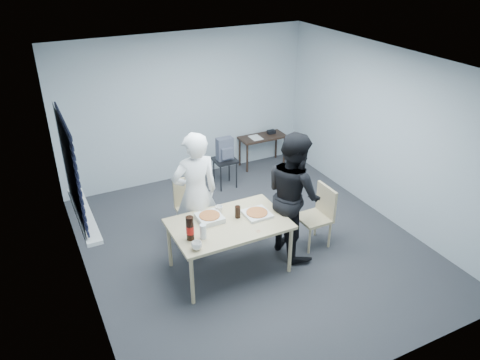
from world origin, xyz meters
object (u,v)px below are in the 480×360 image
chair_far (190,203)px  person_black (293,194)px  dining_table (229,227)px  backpack (225,149)px  person_white (196,194)px  side_table (262,140)px  mug_b (219,209)px  stool (225,165)px  soda_bottle (190,229)px  chair_right (319,212)px  mug_a (197,246)px

chair_far → person_black: (1.10, -1.00, 0.37)m
dining_table → backpack: size_ratio=3.75×
person_white → side_table: (2.15, 2.02, -0.37)m
backpack → person_black: bearing=-112.9°
mug_b → stool: bearing=63.1°
chair_far → backpack: backpack is taller
chair_far → person_black: size_ratio=0.50×
stool → soda_bottle: size_ratio=1.69×
chair_right → stool: size_ratio=1.69×
chair_right → person_white: bearing=158.4°
chair_right → dining_table: bearing=179.1°
person_black → soda_bottle: size_ratio=5.68×
dining_table → side_table: 3.27m
person_black → side_table: bearing=-20.6°
chair_far → side_table: bearing=37.6°
person_white → side_table: bearing=-136.8°
chair_far → side_table: 2.64m
person_white → person_black: same height
side_table → backpack: backpack is taller
soda_bottle → chair_right: bearing=2.9°
dining_table → side_table: dining_table is taller
stool → mug_b: bearing=-116.9°
chair_far → chair_right: same height
stool → person_white: bearing=-126.7°
soda_bottle → person_white: bearing=63.6°
soda_bottle → chair_far: bearing=69.5°
backpack → mug_b: 2.07m
chair_right → mug_b: chair_right is taller
mug_a → person_white: bearing=68.7°
dining_table → mug_b: size_ratio=14.81×
side_table → soda_bottle: (-2.51, -2.75, 0.36)m
chair_far → soda_bottle: (-0.43, -1.14, 0.36)m
mug_a → mug_b: bearing=47.9°
chair_right → mug_b: bearing=167.5°
backpack → dining_table: bearing=-137.3°
person_black → stool: (-0.03, 2.13, -0.47)m
dining_table → side_table: bearing=53.5°
backpack → stool: bearing=66.4°
person_black → mug_b: person_black is taller
dining_table → chair_far: 1.04m
person_white → mug_b: size_ratio=17.70×
soda_bottle → backpack: bearing=56.3°
chair_far → mug_a: bearing=-107.7°
chair_right → backpack: (-0.46, 2.15, 0.21)m
dining_table → backpack: bearing=66.3°
chair_right → mug_b: (-1.40, 0.31, 0.25)m
person_black → stool: bearing=0.8°
chair_right → mug_a: (-1.97, -0.32, 0.26)m
chair_far → mug_a: (-0.43, -1.36, 0.26)m
chair_far → mug_b: chair_far is taller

